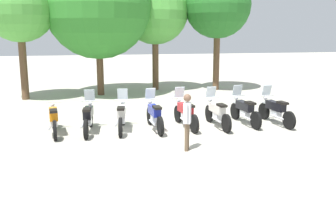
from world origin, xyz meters
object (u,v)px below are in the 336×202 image
object	(u,v)px
motorcycle_7	(275,110)
motorcycle_1	(88,117)
tree_2	(155,11)
motorcycle_2	(122,116)
motorcycle_5	(217,113)
tree_1	(98,5)
tree_3	(218,5)
motorcycle_0	(54,119)
person_0	(187,118)
motorcycle_6	(245,110)
motorcycle_3	(154,115)
motorcycle_4	(185,113)
tree_0	(19,7)

from	to	relation	value
motorcycle_7	motorcycle_1	bearing A→B (deg)	80.90
tree_2	motorcycle_2	bearing A→B (deg)	-106.33
motorcycle_1	motorcycle_2	distance (m)	1.13
motorcycle_5	tree_2	distance (m)	9.58
tree_1	tree_3	bearing A→B (deg)	4.33
motorcycle_0	motorcycle_7	distance (m)	7.88
person_0	tree_3	size ratio (longest dim) A/B	0.25
motorcycle_0	tree_1	distance (m)	8.58
motorcycle_7	tree_1	bearing A→B (deg)	32.03
tree_1	motorcycle_7	bearing A→B (deg)	-50.07
motorcycle_0	motorcycle_6	bearing A→B (deg)	-97.82
motorcycle_2	motorcycle_6	xyz separation A→B (m)	(4.49, 0.05, 0.00)
motorcycle_3	tree_1	bearing A→B (deg)	8.49
motorcycle_3	tree_3	xyz separation A→B (m)	(4.82, 7.93, 4.25)
motorcycle_2	motorcycle_4	distance (m)	2.24
motorcycle_4	tree_0	distance (m)	10.21
motorcycle_7	person_0	bearing A→B (deg)	113.06
motorcycle_2	tree_1	world-z (taller)	tree_1
motorcycle_7	tree_0	xyz separation A→B (m)	(-9.98, 6.83, 3.98)
motorcycle_1	tree_3	distance (m)	11.38
motorcycle_0	tree_2	size ratio (longest dim) A/B	0.34
tree_1	tree_2	world-z (taller)	tree_1
motorcycle_3	tree_1	size ratio (longest dim) A/B	0.30
motorcycle_0	tree_1	size ratio (longest dim) A/B	0.29
motorcycle_2	tree_3	world-z (taller)	tree_3
motorcycle_7	tree_0	size ratio (longest dim) A/B	0.35
motorcycle_1	tree_3	world-z (taller)	tree_3
motorcycle_1	motorcycle_5	distance (m)	4.50
motorcycle_0	motorcycle_1	size ratio (longest dim) A/B	1.00
motorcycle_5	tree_1	distance (m)	9.46
motorcycle_3	tree_0	size ratio (longest dim) A/B	0.35
motorcycle_1	motorcycle_3	distance (m)	2.25
motorcycle_7	motorcycle_5	bearing A→B (deg)	82.18
motorcycle_3	motorcycle_6	bearing A→B (deg)	-92.55
motorcycle_2	tree_2	bearing A→B (deg)	-9.05
tree_0	tree_1	world-z (taller)	tree_1
motorcycle_2	tree_3	distance (m)	10.71
motorcycle_5	motorcycle_6	distance (m)	1.14
motorcycle_2	tree_0	distance (m)	8.92
motorcycle_1	motorcycle_5	bearing A→B (deg)	-87.22
tree_0	motorcycle_2	bearing A→B (deg)	-56.87
motorcycle_0	motorcycle_3	size ratio (longest dim) A/B	1.00
motorcycle_2	tree_1	bearing A→B (deg)	12.37
motorcycle_2	motorcycle_3	distance (m)	1.12
motorcycle_3	motorcycle_4	distance (m)	1.13
motorcycle_5	tree_0	world-z (taller)	tree_0
motorcycle_1	tree_2	xyz separation A→B (m)	(3.63, 8.56, 3.92)
person_0	motorcycle_3	bearing A→B (deg)	126.01
motorcycle_0	tree_0	bearing A→B (deg)	9.27
motorcycle_2	motorcycle_4	size ratio (longest dim) A/B	1.00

